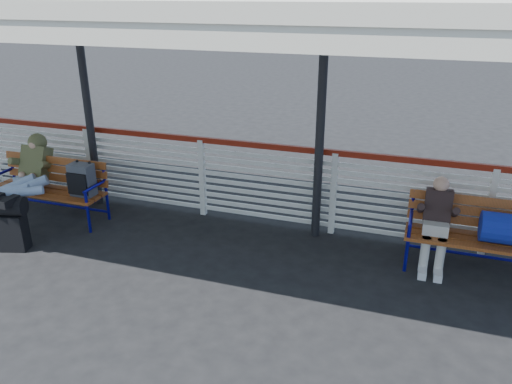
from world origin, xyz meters
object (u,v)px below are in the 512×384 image
(bench_left, at_px, (61,182))
(traveler_man, at_px, (24,182))
(companion_person, at_px, (436,223))
(bench_right, at_px, (498,230))
(luggage_stack, at_px, (10,221))

(bench_left, bearing_deg, traveler_man, -136.53)
(traveler_man, bearing_deg, companion_person, 6.65)
(companion_person, bearing_deg, bench_right, 0.12)
(bench_right, height_order, traveler_man, traveler_man)
(bench_right, bearing_deg, bench_left, -176.97)
(companion_person, bearing_deg, luggage_stack, -165.77)
(bench_left, height_order, companion_person, companion_person)
(bench_left, bearing_deg, bench_right, 3.03)
(luggage_stack, bearing_deg, bench_right, -3.80)
(luggage_stack, bearing_deg, companion_person, -2.24)
(luggage_stack, distance_m, traveler_man, 0.81)
(luggage_stack, distance_m, companion_person, 5.47)
(bench_left, height_order, traveler_man, traveler_man)
(bench_left, distance_m, traveler_man, 0.51)
(companion_person, bearing_deg, bench_left, -176.59)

